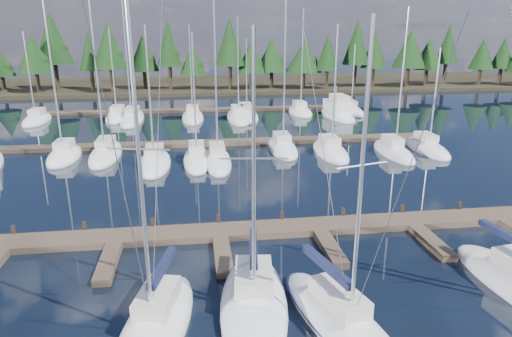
{
  "coord_description": "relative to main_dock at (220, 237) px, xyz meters",
  "views": [
    {
      "loc": [
        -1.19,
        -7.08,
        12.06
      ],
      "look_at": [
        2.76,
        22.0,
        2.85
      ],
      "focal_mm": 32.0,
      "sensor_mm": 36.0,
      "label": 1
    }
  ],
  "objects": [
    {
      "name": "ground",
      "position": [
        0.0,
        12.64,
        -0.2
      ],
      "size": [
        260.0,
        260.0,
        0.0
      ],
      "primitive_type": "plane",
      "color": "black",
      "rests_on": "ground"
    },
    {
      "name": "far_shore",
      "position": [
        0.0,
        72.64,
        0.1
      ],
      "size": [
        220.0,
        30.0,
        0.6
      ],
      "primitive_type": "cube",
      "color": "black",
      "rests_on": "ground"
    },
    {
      "name": "main_dock",
      "position": [
        0.0,
        0.0,
        0.0
      ],
      "size": [
        44.0,
        6.13,
        0.9
      ],
      "color": "brown",
      "rests_on": "ground"
    },
    {
      "name": "back_docks",
      "position": [
        0.0,
        32.23,
        -0.0
      ],
      "size": [
        50.0,
        21.8,
        0.4
      ],
      "color": "brown",
      "rests_on": "ground"
    },
    {
      "name": "front_sailboat_2",
      "position": [
        -3.12,
        -8.07,
        0.1
      ],
      "size": [
        4.23,
        8.13,
        14.35
      ],
      "color": "silver",
      "rests_on": "ground"
    },
    {
      "name": "front_sailboat_3",
      "position": [
        1.08,
        -7.0,
        0.07
      ],
      "size": [
        3.99,
        8.89,
        12.89
      ],
      "color": "silver",
      "rests_on": "ground"
    },
    {
      "name": "front_sailboat_4",
      "position": [
        4.54,
        -9.06,
        0.08
      ],
      "size": [
        4.94,
        9.57,
        13.25
      ],
      "color": "silver",
      "rests_on": "ground"
    },
    {
      "name": "back_sailboat_rows",
      "position": [
        0.45,
        27.75,
        0.06
      ],
      "size": [
        48.06,
        32.41,
        17.63
      ],
      "color": "silver",
      "rests_on": "ground"
    },
    {
      "name": "motor_yacht_right",
      "position": [
        18.42,
        35.92,
        0.34
      ],
      "size": [
        3.74,
        10.23,
        5.07
      ],
      "color": "silver",
      "rests_on": "ground"
    },
    {
      "name": "tree_line",
      "position": [
        -1.31,
        62.83,
        7.16
      ],
      "size": [
        184.29,
        11.87,
        14.03
      ],
      "color": "black",
      "rests_on": "far_shore"
    }
  ]
}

